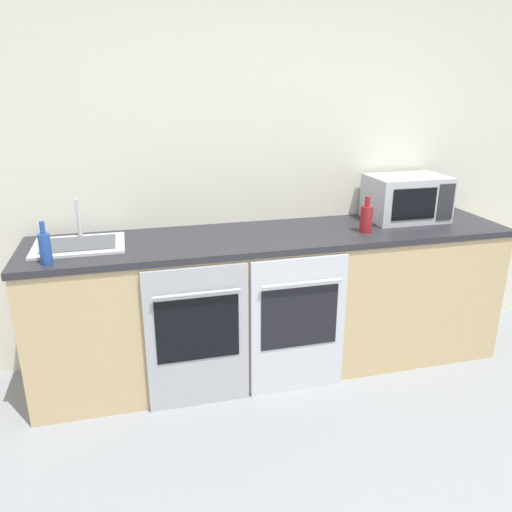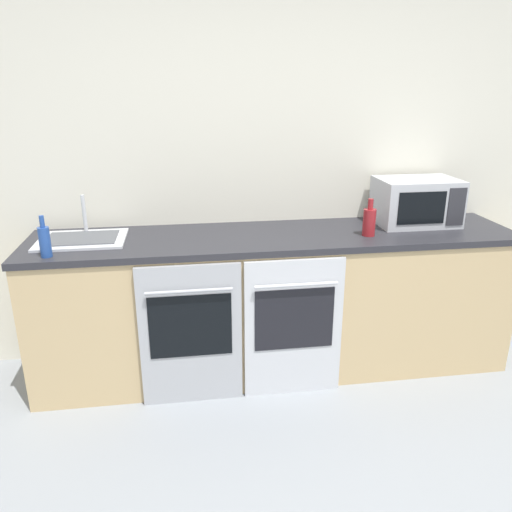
{
  "view_description": "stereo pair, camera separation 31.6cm",
  "coord_description": "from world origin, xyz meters",
  "px_view_note": "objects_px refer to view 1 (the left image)",
  "views": [
    {
      "loc": [
        -0.88,
        -1.17,
        1.83
      ],
      "look_at": [
        -0.13,
        1.72,
        0.79
      ],
      "focal_mm": 35.0,
      "sensor_mm": 36.0,
      "label": 1
    },
    {
      "loc": [
        -0.57,
        -1.23,
        1.83
      ],
      "look_at": [
        -0.13,
        1.72,
        0.79
      ],
      "focal_mm": 35.0,
      "sensor_mm": 36.0,
      "label": 2
    }
  ],
  "objects_px": {
    "bottle_blue": "(45,248)",
    "sink": "(79,244)",
    "microwave": "(406,198)",
    "bottle_red": "(366,218)",
    "oven_left": "(198,338)",
    "oven_right": "(298,326)"
  },
  "relations": [
    {
      "from": "bottle_blue",
      "to": "sink",
      "type": "xyz_separation_m",
      "value": [
        0.14,
        0.28,
        -0.08
      ]
    },
    {
      "from": "microwave",
      "to": "bottle_red",
      "type": "height_order",
      "value": "microwave"
    },
    {
      "from": "oven_left",
      "to": "microwave",
      "type": "height_order",
      "value": "microwave"
    },
    {
      "from": "bottle_red",
      "to": "bottle_blue",
      "type": "xyz_separation_m",
      "value": [
        -1.88,
        -0.13,
        -0.0
      ]
    },
    {
      "from": "oven_right",
      "to": "bottle_blue",
      "type": "height_order",
      "value": "bottle_blue"
    },
    {
      "from": "bottle_red",
      "to": "bottle_blue",
      "type": "relative_size",
      "value": 1.0
    },
    {
      "from": "oven_right",
      "to": "sink",
      "type": "height_order",
      "value": "sink"
    },
    {
      "from": "oven_left",
      "to": "microwave",
      "type": "bearing_deg",
      "value": 16.2
    },
    {
      "from": "oven_left",
      "to": "oven_right",
      "type": "xyz_separation_m",
      "value": [
        0.61,
        0.0,
        0.0
      ]
    },
    {
      "from": "bottle_blue",
      "to": "sink",
      "type": "distance_m",
      "value": 0.32
    },
    {
      "from": "oven_right",
      "to": "microwave",
      "type": "height_order",
      "value": "microwave"
    },
    {
      "from": "oven_left",
      "to": "microwave",
      "type": "relative_size",
      "value": 1.68
    },
    {
      "from": "oven_right",
      "to": "bottle_red",
      "type": "xyz_separation_m",
      "value": [
        0.51,
        0.23,
        0.58
      ]
    },
    {
      "from": "bottle_red",
      "to": "microwave",
      "type": "bearing_deg",
      "value": 28.33
    },
    {
      "from": "bottle_red",
      "to": "sink",
      "type": "bearing_deg",
      "value": 175.1
    },
    {
      "from": "microwave",
      "to": "bottle_blue",
      "type": "relative_size",
      "value": 2.25
    },
    {
      "from": "microwave",
      "to": "sink",
      "type": "distance_m",
      "value": 2.15
    },
    {
      "from": "bottle_blue",
      "to": "oven_left",
      "type": "bearing_deg",
      "value": -7.44
    },
    {
      "from": "microwave",
      "to": "bottle_blue",
      "type": "bearing_deg",
      "value": -171.43
    },
    {
      "from": "oven_right",
      "to": "bottle_blue",
      "type": "bearing_deg",
      "value": 175.86
    },
    {
      "from": "microwave",
      "to": "bottle_blue",
      "type": "distance_m",
      "value": 2.31
    },
    {
      "from": "oven_right",
      "to": "bottle_blue",
      "type": "distance_m",
      "value": 1.49
    }
  ]
}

